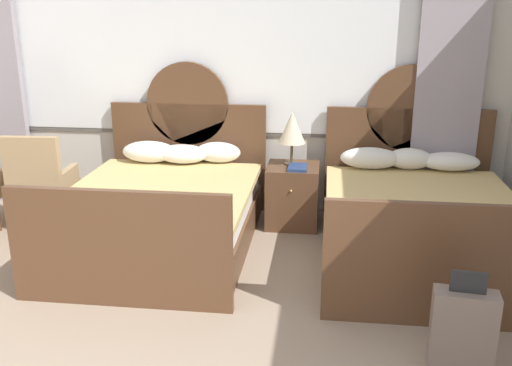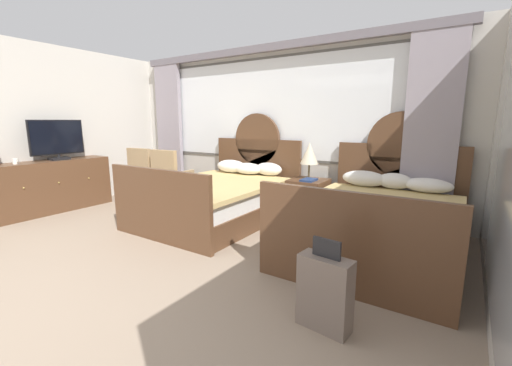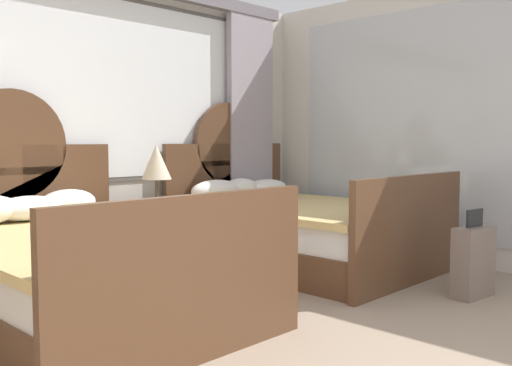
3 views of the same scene
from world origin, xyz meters
TOP-DOWN VIEW (x-y plane):
  - wall_back_window at (0.00, 4.19)m, footprint 6.12×0.22m
  - wall_right_mirror at (3.09, 1.82)m, footprint 0.08×4.79m
  - bed_near_window at (-0.25, 3.07)m, footprint 1.67×2.26m
  - bed_near_mirror at (2.05, 3.07)m, footprint 1.67×2.26m
  - nightstand_between_beds at (0.90, 3.72)m, footprint 0.52×0.54m
  - table_lamp_on_nightstand at (0.88, 3.77)m, footprint 0.27×0.27m
  - book_on_nightstand at (0.95, 3.61)m, footprint 0.18×0.26m
  - suitcase_on_floor at (2.07, 1.39)m, footprint 0.39×0.20m

SIDE VIEW (x-z plane):
  - suitcase_on_floor at x=2.07m, z-range -0.06..0.61m
  - nightstand_between_beds at x=0.90m, z-range 0.00..0.62m
  - bed_near_mirror at x=2.05m, z-range -0.46..1.14m
  - bed_near_window at x=-0.25m, z-range -0.46..1.14m
  - book_on_nightstand at x=0.95m, z-range 0.62..0.65m
  - table_lamp_on_nightstand at x=0.88m, z-range 0.72..1.26m
  - wall_right_mirror at x=3.09m, z-range 0.00..2.70m
  - wall_back_window at x=0.00m, z-range 0.09..2.79m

